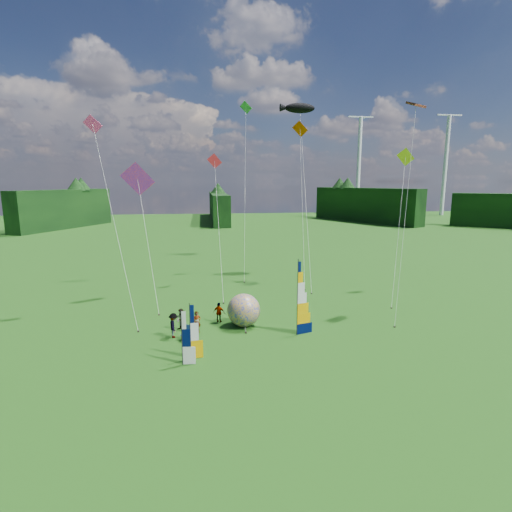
{
  "coord_description": "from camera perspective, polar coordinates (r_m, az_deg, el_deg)",
  "views": [
    {
      "loc": [
        -4.45,
        -21.57,
        10.32
      ],
      "look_at": [
        -1.0,
        4.0,
        5.5
      ],
      "focal_mm": 28.0,
      "sensor_mm": 36.0,
      "label": 1
    }
  ],
  "objects": [
    {
      "name": "spectator_a",
      "position": [
        28.26,
        -8.42,
        -9.31
      ],
      "size": [
        0.65,
        0.56,
        1.52
      ],
      "primitive_type": "imported",
      "rotation": [
        0.0,
        0.0,
        0.42
      ],
      "color": "#66594C",
      "rests_on": "ground"
    },
    {
      "name": "small_kite_red",
      "position": [
        37.57,
        -5.37,
        5.19
      ],
      "size": [
        4.84,
        11.52,
        13.63
      ],
      "primitive_type": null,
      "rotation": [
        0.0,
        0.0,
        0.19
      ],
      "color": "red",
      "rests_on": "ground"
    },
    {
      "name": "small_kite_orange",
      "position": [
        41.22,
        6.65,
        8.18
      ],
      "size": [
        6.26,
        10.54,
        17.28
      ],
      "primitive_type": null,
      "rotation": [
        0.0,
        0.0,
        -0.27
      ],
      "color": "#D54700",
      "rests_on": "ground"
    },
    {
      "name": "small_kite_pink",
      "position": [
        31.38,
        -19.68,
        5.68
      ],
      "size": [
        6.53,
        9.46,
        15.95
      ],
      "primitive_type": null,
      "rotation": [
        0.0,
        0.0,
        -0.04
      ],
      "color": "#FE3985",
      "rests_on": "ground"
    },
    {
      "name": "turbine_right",
      "position": [
        133.18,
        14.45,
        12.27
      ],
      "size": [
        8.0,
        1.2,
        30.0
      ],
      "primitive_type": null,
      "color": "silver",
      "rests_on": "ground"
    },
    {
      "name": "treeline_ring",
      "position": [
        22.91,
        3.84,
        -5.46
      ],
      "size": [
        210.0,
        210.0,
        8.0
      ],
      "primitive_type": null,
      "color": "#153F10",
      "rests_on": "ground"
    },
    {
      "name": "side_banner_left",
      "position": [
        24.04,
        -9.38,
        -10.69
      ],
      "size": [
        0.93,
        0.19,
        3.31
      ],
      "primitive_type": null,
      "rotation": [
        0.0,
        0.0,
        0.1
      ],
      "color": "#F2AA00",
      "rests_on": "ground"
    },
    {
      "name": "small_kite_green",
      "position": [
        44.5,
        -1.57,
        10.19
      ],
      "size": [
        7.52,
        11.54,
        20.04
      ],
      "primitive_type": null,
      "rotation": [
        0.0,
        0.0,
        -0.39
      ],
      "color": "green",
      "rests_on": "ground"
    },
    {
      "name": "turbine_left",
      "position": [
        138.39,
        25.41,
        11.52
      ],
      "size": [
        8.0,
        1.2,
        30.0
      ],
      "primitive_type": null,
      "color": "silver",
      "rests_on": "ground"
    },
    {
      "name": "ground",
      "position": [
        24.32,
        3.72,
        -14.55
      ],
      "size": [
        220.0,
        220.0,
        0.0
      ],
      "primitive_type": "plane",
      "color": "#1F4F12",
      "rests_on": "ground"
    },
    {
      "name": "feather_banner_main",
      "position": [
        27.13,
        5.94,
        -6.11
      ],
      "size": [
        1.35,
        0.5,
        5.11
      ],
      "primitive_type": null,
      "rotation": [
        0.0,
        0.0,
        0.3
      ],
      "color": "#020D3D",
      "rests_on": "ground"
    },
    {
      "name": "kite_parafoil",
      "position": [
        32.25,
        20.72,
        7.67
      ],
      "size": [
        10.2,
        11.23,
        18.12
      ],
      "primitive_type": null,
      "rotation": [
        0.0,
        0.0,
        0.42
      ],
      "color": "#D0462A",
      "rests_on": "ground"
    },
    {
      "name": "kite_whale",
      "position": [
        42.76,
        7.05,
        10.46
      ],
      "size": [
        8.93,
        17.3,
        20.57
      ],
      "primitive_type": null,
      "rotation": [
        0.0,
        0.0,
        0.23
      ],
      "color": "black",
      "rests_on": "ground"
    },
    {
      "name": "camp_chair",
      "position": [
        27.09,
        -10.03,
        -10.82
      ],
      "size": [
        0.74,
        0.74,
        1.02
      ],
      "primitive_type": null,
      "rotation": [
        0.0,
        0.0,
        -0.31
      ],
      "color": "#0C2040",
      "rests_on": "ground"
    },
    {
      "name": "bol_inflatable",
      "position": [
        29.03,
        -1.77,
        -7.74
      ],
      "size": [
        2.7,
        2.7,
        2.39
      ],
      "primitive_type": "sphere",
      "rotation": [
        0.0,
        0.0,
        -0.14
      ],
      "color": "#1227A0",
      "rests_on": "ground"
    },
    {
      "name": "kite_rainbow_delta",
      "position": [
        34.63,
        -15.32,
        3.93
      ],
      "size": [
        10.32,
        13.51,
        13.07
      ],
      "primitive_type": null,
      "rotation": [
        0.0,
        0.0,
        0.3
      ],
      "color": "#EE3F0C",
      "rests_on": "ground"
    },
    {
      "name": "small_kite_yellow",
      "position": [
        38.07,
        19.83,
        5.05
      ],
      "size": [
        8.64,
        11.43,
        14.12
      ],
      "primitive_type": null,
      "rotation": [
        0.0,
        0.0,
        -0.14
      ],
      "color": "#D2E113",
      "rests_on": "ground"
    },
    {
      "name": "side_banner_far",
      "position": [
        23.44,
        -10.54,
        -11.47
      ],
      "size": [
        0.95,
        0.16,
        3.19
      ],
      "primitive_type": null,
      "rotation": [
        0.0,
        0.0,
        -0.07
      ],
      "color": "white",
      "rests_on": "ground"
    },
    {
      "name": "spectator_b",
      "position": [
        28.84,
        -10.6,
        -8.93
      ],
      "size": [
        0.83,
        0.75,
        1.55
      ],
      "primitive_type": "imported",
      "rotation": [
        0.0,
        0.0,
        -0.65
      ],
      "color": "#66594C",
      "rests_on": "ground"
    },
    {
      "name": "spectator_d",
      "position": [
        30.02,
        -5.3,
        -8.04
      ],
      "size": [
        0.96,
        0.68,
        1.51
      ],
      "primitive_type": "imported",
      "rotation": [
        0.0,
        0.0,
        2.73
      ],
      "color": "#66594C",
      "rests_on": "ground"
    },
    {
      "name": "spectator_c",
      "position": [
        27.65,
        -11.7,
        -9.69
      ],
      "size": [
        0.53,
        1.13,
        1.68
      ],
      "primitive_type": "imported",
      "rotation": [
        0.0,
        0.0,
        1.69
      ],
      "color": "#66594C",
      "rests_on": "ground"
    }
  ]
}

